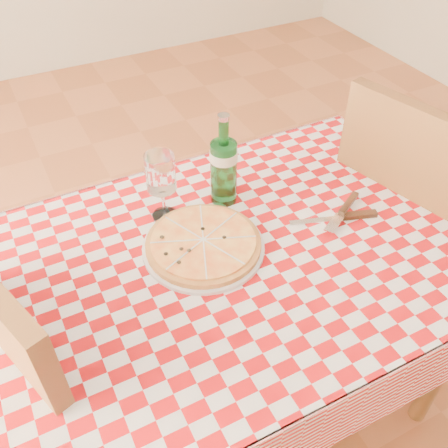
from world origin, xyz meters
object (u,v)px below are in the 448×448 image
at_px(dining_table, 240,278).
at_px(water_bottle, 224,160).
at_px(chair_near, 411,216).
at_px(pizza_plate, 203,243).
at_px(wine_glass, 162,187).

height_order(dining_table, water_bottle, water_bottle).
xyz_separation_m(chair_near, pizza_plate, (-0.74, 0.02, 0.19)).
bearing_deg(pizza_plate, chair_near, -1.88).
bearing_deg(pizza_plate, water_bottle, 48.50).
xyz_separation_m(dining_table, water_bottle, (0.06, 0.22, 0.24)).
bearing_deg(wine_glass, pizza_plate, -76.27).
xyz_separation_m(dining_table, pizza_plate, (-0.08, 0.06, 0.12)).
bearing_deg(dining_table, chair_near, 2.86).
bearing_deg(chair_near, pizza_plate, 163.59).
bearing_deg(water_bottle, wine_glass, 177.00).
distance_m(dining_table, wine_glass, 0.33).
relative_size(dining_table, chair_near, 1.16).
bearing_deg(water_bottle, pizza_plate, -131.50).
bearing_deg(dining_table, wine_glass, 118.52).
height_order(pizza_plate, wine_glass, wine_glass).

